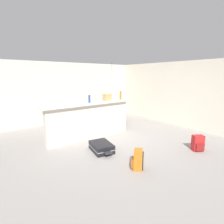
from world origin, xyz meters
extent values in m
cube|color=gray|center=(0.00, 0.00, -0.03)|extent=(13.00, 13.00, 0.05)
cube|color=silver|center=(0.00, 3.05, 1.25)|extent=(6.60, 0.10, 2.50)
cube|color=silver|center=(3.05, 0.30, 1.25)|extent=(0.10, 6.00, 2.50)
cube|color=silver|center=(-0.51, 0.60, 0.55)|extent=(2.80, 0.20, 1.10)
cube|color=white|center=(-0.51, 0.60, 1.12)|extent=(2.96, 0.40, 0.05)
cylinder|color=silver|center=(-1.80, 0.70, 1.27)|extent=(0.07, 0.07, 0.26)
cylinder|color=#284C89|center=(-0.54, 0.58, 1.27)|extent=(0.07, 0.07, 0.24)
cylinder|color=#9E661E|center=(0.69, 0.56, 1.30)|extent=(0.07, 0.07, 0.30)
cube|color=tan|center=(0.19, 0.66, 1.26)|extent=(0.26, 0.18, 0.22)
cube|color=#4C331E|center=(1.28, 1.96, 0.72)|extent=(1.10, 0.80, 0.04)
cylinder|color=#4C331E|center=(0.79, 1.62, 0.35)|extent=(0.06, 0.06, 0.70)
cylinder|color=#4C331E|center=(1.77, 1.62, 0.35)|extent=(0.06, 0.06, 0.70)
cylinder|color=#4C331E|center=(0.79, 2.30, 0.35)|extent=(0.06, 0.06, 0.70)
cylinder|color=#4C331E|center=(1.77, 2.30, 0.35)|extent=(0.06, 0.06, 0.70)
cube|color=black|center=(1.18, 1.40, 0.43)|extent=(0.48, 0.48, 0.04)
cube|color=black|center=(1.22, 1.57, 0.69)|extent=(0.40, 0.12, 0.48)
cylinder|color=black|center=(0.99, 1.27, 0.21)|extent=(0.04, 0.04, 0.41)
cylinder|color=black|center=(1.30, 1.21, 0.21)|extent=(0.04, 0.04, 0.41)
cylinder|color=black|center=(1.06, 1.59, 0.21)|extent=(0.04, 0.04, 0.41)
cylinder|color=black|center=(1.37, 1.52, 0.21)|extent=(0.04, 0.04, 0.41)
cylinder|color=black|center=(1.33, 1.90, 2.26)|extent=(0.01, 0.01, 0.47)
cone|color=white|center=(1.33, 1.90, 1.98)|extent=(0.34, 0.34, 0.14)
sphere|color=white|center=(1.33, 1.90, 1.90)|extent=(0.07, 0.07, 0.07)
cube|color=black|center=(-0.79, -0.42, 0.11)|extent=(0.60, 0.76, 0.22)
cube|color=gray|center=(-0.79, -0.42, 0.11)|extent=(0.61, 0.77, 0.02)
cube|color=#2D2D33|center=(-0.86, -0.83, 0.11)|extent=(0.20, 0.17, 0.02)
cube|color=orange|center=(-0.67, -1.65, 0.21)|extent=(0.33, 0.32, 0.42)
cube|color=#AB5918|center=(-0.74, -1.57, 0.14)|extent=(0.20, 0.19, 0.19)
cube|color=black|center=(-0.55, -1.68, 0.19)|extent=(0.04, 0.04, 0.36)
cube|color=black|center=(-0.65, -1.77, 0.19)|extent=(0.04, 0.04, 0.36)
cube|color=red|center=(1.27, -1.95, 0.21)|extent=(0.33, 0.30, 0.42)
cube|color=maroon|center=(1.21, -2.05, 0.14)|extent=(0.22, 0.16, 0.19)
cube|color=black|center=(1.26, -1.83, 0.19)|extent=(0.04, 0.04, 0.36)
cube|color=black|center=(1.38, -1.90, 0.19)|extent=(0.04, 0.04, 0.36)
camera|label=1|loc=(-3.21, -4.07, 1.97)|focal=28.19mm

